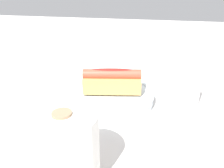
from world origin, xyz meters
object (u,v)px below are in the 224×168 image
object	(u,v)px
serving_bowl	(112,96)
chopstick_near	(114,76)
water_glass	(187,90)
hotdog_front	(112,81)
paper_towel_roll	(65,149)

from	to	relation	value
serving_bowl	chopstick_near	world-z (taller)	serving_bowl
serving_bowl	chopstick_near	xyz separation A→B (m)	(0.02, -0.16, -0.01)
water_glass	hotdog_front	bearing A→B (deg)	5.66
paper_towel_roll	chopstick_near	bearing A→B (deg)	-91.03
serving_bowl	paper_towel_roll	size ratio (longest dim) A/B	1.68
paper_towel_roll	chopstick_near	xyz separation A→B (m)	(-0.01, -0.45, -0.06)
chopstick_near	paper_towel_roll	bearing A→B (deg)	112.93
hotdog_front	water_glass	distance (m)	0.20
water_glass	chopstick_near	world-z (taller)	water_glass
water_glass	chopstick_near	xyz separation A→B (m)	(0.21, -0.14, -0.04)
serving_bowl	hotdog_front	bearing A→B (deg)	-97.13
paper_towel_roll	water_glass	bearing A→B (deg)	-126.16
paper_towel_roll	chopstick_near	size ratio (longest dim) A/B	0.61
chopstick_near	water_glass	bearing A→B (deg)	169.87
serving_bowl	chopstick_near	bearing A→B (deg)	-83.04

